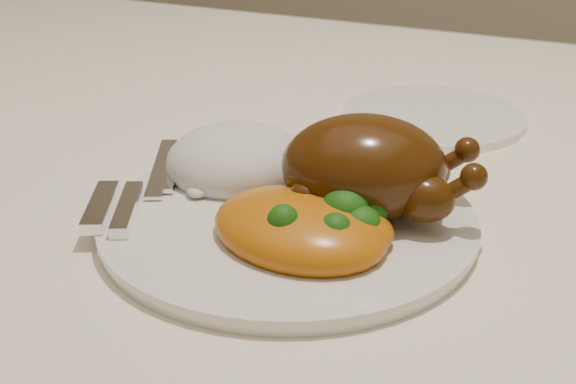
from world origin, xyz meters
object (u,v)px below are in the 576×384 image
at_px(dining_table, 243,221).
at_px(roast_chicken, 369,168).
at_px(side_plate, 433,117).
at_px(dinner_plate, 288,222).

distance_m(dining_table, roast_chicken, 0.28).
bearing_deg(side_plate, dinner_plate, -97.96).
relative_size(dining_table, dinner_plate, 5.49).
bearing_deg(dinner_plate, roast_chicken, 27.09).
bearing_deg(dining_table, side_plate, 33.89).
distance_m(dining_table, dinner_plate, 0.25).
xyz_separation_m(side_plate, roast_chicken, (0.01, -0.26, 0.05)).
height_order(side_plate, roast_chicken, roast_chicken).
distance_m(side_plate, roast_chicken, 0.27).
distance_m(dinner_plate, roast_chicken, 0.08).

